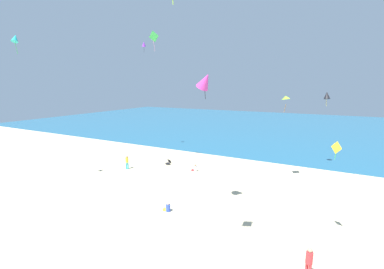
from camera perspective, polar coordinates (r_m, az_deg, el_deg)
The scene contains 14 objects.
ground_plane at distance 23.11m, azimuth 1.37°, elevation -11.37°, with size 120.00×120.00×0.00m, color beige.
ocean_water at distance 60.62m, azimuth 18.48°, elevation 1.96°, with size 120.00×60.00×0.05m, color #236084.
beach_chair_mid_beach at distance 28.93m, azimuth -5.33°, elevation -6.27°, with size 0.72×0.74×0.56m.
person_0 at distance 27.98m, azimuth -14.49°, elevation -5.92°, with size 0.41×0.41×1.45m.
person_1 at distance 13.90m, azimuth 24.94°, elevation -24.51°, with size 0.43×0.43×1.55m.
person_2 at distance 26.60m, azimuth 0.69°, elevation -7.72°, with size 0.62×0.40×0.73m.
person_3 at distance 18.68m, azimuth -5.52°, elevation -16.19°, with size 0.55×0.33×0.68m.
kite_purple at distance 35.05m, azimuth -10.84°, elevation 19.45°, with size 0.79×0.82×1.36m.
kite_green at distance 28.25m, azimuth -8.63°, elevation 21.00°, with size 1.14×0.37×2.00m.
kite_magenta at distance 16.25m, azimuth 2.98°, elevation 12.01°, with size 1.42×1.16×1.77m.
kite_black at distance 29.96m, azimuth 28.21°, elevation 7.81°, with size 0.92×0.96×1.52m.
kite_yellow at distance 15.22m, azimuth 29.85°, elevation -2.65°, with size 0.49×0.50×0.99m.
kite_teal at distance 25.27m, azimuth -35.12°, elevation 17.39°, with size 0.74×0.83×1.56m.
kite_lime at distance 23.54m, azimuth 20.38°, elevation 7.82°, with size 0.84×0.98×1.42m.
Camera 1 is at (9.49, -9.19, 8.70)m, focal length 23.58 mm.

